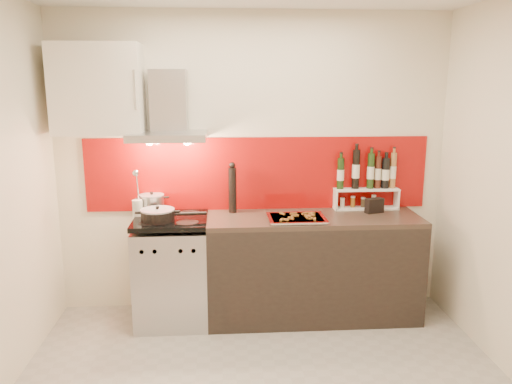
{
  "coord_description": "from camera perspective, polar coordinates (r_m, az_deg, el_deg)",
  "views": [
    {
      "loc": [
        -0.26,
        -2.92,
        2.0
      ],
      "look_at": [
        0.0,
        0.95,
        1.15
      ],
      "focal_mm": 35.0,
      "sensor_mm": 36.0,
      "label": 1
    }
  ],
  "objects": [
    {
      "name": "counter",
      "position": [
        4.38,
        6.48,
        -8.46
      ],
      "size": [
        1.8,
        0.6,
        0.9
      ],
      "color": "black",
      "rests_on": "ground"
    },
    {
      "name": "step_shelf",
      "position": [
        4.53,
        12.65,
        1.14
      ],
      "size": [
        0.58,
        0.16,
        0.53
      ],
      "color": "white",
      "rests_on": "counter"
    },
    {
      "name": "backsplash",
      "position": [
        4.39,
        0.26,
        2.12
      ],
      "size": [
        3.0,
        0.02,
        0.64
      ],
      "primitive_type": "cube",
      "color": "#9E0A08",
      "rests_on": "back_wall"
    },
    {
      "name": "saute_pan",
      "position": [
        4.1,
        -11.07,
        -2.58
      ],
      "size": [
        0.53,
        0.27,
        0.13
      ],
      "color": "black",
      "rests_on": "range_stove"
    },
    {
      "name": "upper_cabinet",
      "position": [
        4.26,
        -17.61,
        11.12
      ],
      "size": [
        0.7,
        0.35,
        0.72
      ],
      "primitive_type": "cube",
      "color": "silver",
      "rests_on": "back_wall"
    },
    {
      "name": "stock_pot",
      "position": [
        4.38,
        -11.8,
        -1.27
      ],
      "size": [
        0.21,
        0.21,
        0.18
      ],
      "color": "#B7B7BA",
      "rests_on": "range_stove"
    },
    {
      "name": "range_stove",
      "position": [
        4.33,
        -9.53,
        -8.92
      ],
      "size": [
        0.6,
        0.6,
        0.91
      ],
      "color": "#B7B7BA",
      "rests_on": "ground"
    },
    {
      "name": "pepper_mill",
      "position": [
        4.3,
        -2.72,
        0.43
      ],
      "size": [
        0.07,
        0.07,
        0.44
      ],
      "color": "black",
      "rests_on": "counter"
    },
    {
      "name": "back_wall",
      "position": [
        4.39,
        -0.4,
        3.17
      ],
      "size": [
        3.4,
        0.02,
        2.6
      ],
      "primitive_type": "cube",
      "color": "silver",
      "rests_on": "ground"
    },
    {
      "name": "caddy_box",
      "position": [
        4.43,
        13.38,
        -1.57
      ],
      "size": [
        0.17,
        0.11,
        0.13
      ],
      "primitive_type": "cube",
      "rotation": [
        0.0,
        0.0,
        0.33
      ],
      "color": "black",
      "rests_on": "counter"
    },
    {
      "name": "range_hood",
      "position": [
        4.19,
        -9.98,
        8.65
      ],
      "size": [
        0.62,
        0.5,
        0.61
      ],
      "color": "#B7B7BA",
      "rests_on": "back_wall"
    },
    {
      "name": "baking_tray",
      "position": [
        4.11,
        4.69,
        -2.97
      ],
      "size": [
        0.47,
        0.37,
        0.03
      ],
      "color": "silver",
      "rests_on": "counter"
    },
    {
      "name": "utensil_jar",
      "position": [
        4.27,
        -13.41,
        -1.2
      ],
      "size": [
        0.09,
        0.13,
        0.41
      ],
      "color": "silver",
      "rests_on": "range_stove"
    }
  ]
}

